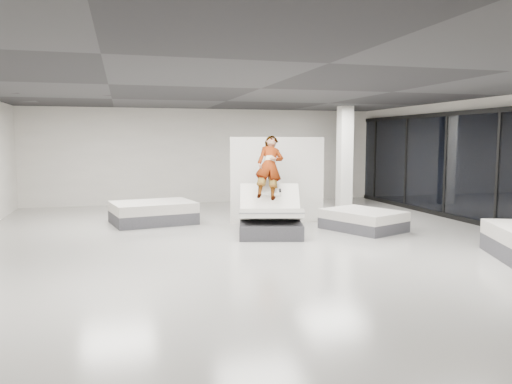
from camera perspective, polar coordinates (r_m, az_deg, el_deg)
room at (r=10.39m, az=0.54°, el=2.93°), size 14.00×14.04×3.20m
hero_bed at (r=11.40m, az=1.63°, el=-3.05°), size 1.79×2.12×1.21m
person at (r=11.63m, az=1.57°, el=1.38°), size 1.01×1.75×1.30m
remote at (r=11.31m, az=2.76°, el=0.18°), size 0.08×0.15×0.08m
divider_panel at (r=12.94m, az=2.45°, el=1.37°), size 2.44×0.39×2.22m
flat_bed_right_far at (r=12.21m, az=12.14°, el=-3.17°), size 1.89×2.12×0.48m
flat_bed_left_far at (r=13.19m, az=-11.69°, el=-2.31°), size 2.28×1.88×0.56m
column at (r=16.01m, az=10.09°, el=3.92°), size 0.40×0.40×3.20m
storefront_glazing at (r=13.25m, az=25.96°, el=2.35°), size 0.12×13.40×2.92m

